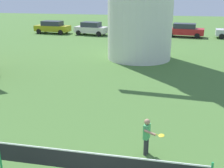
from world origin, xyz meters
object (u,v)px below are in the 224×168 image
Objects in this scene: tennis_net at (97,163)px; parked_car_black at (134,29)px; player_far at (147,135)px; parked_car_mustard at (52,27)px; parked_car_cream at (91,28)px; parked_car_red at (184,30)px.

parked_car_black reaches higher than tennis_net.
player_far is 29.01m from parked_car_mustard.
tennis_net is at bearing -85.02° from parked_car_black.
parked_car_cream is (5.17, -0.31, -0.00)m from parked_car_mustard.
parked_car_cream is 0.89× the size of parked_car_red.
parked_car_cream is at bearing -177.19° from parked_car_black.
parked_car_mustard and parked_car_red have the same top height.
parked_car_mustard is at bearing -178.72° from parked_car_red.
player_far is 25.59m from parked_car_black.
parked_car_cream is at bearing -3.46° from parked_car_mustard.
parked_car_black is (5.29, 0.26, 0.00)m from parked_car_cream.
parked_car_mustard is 10.47m from parked_car_black.
parked_car_cream is (-8.86, 25.08, 0.10)m from player_far.
tennis_net is 1.30× the size of parked_car_mustard.
player_far is at bearing -61.09° from parked_car_mustard.
parked_car_cream is at bearing -176.51° from parked_car_red.
parked_car_cream is (-7.66, 26.87, 0.12)m from tennis_net.
player_far is at bearing -94.97° from parked_car_red.
parked_car_mustard is 1.10× the size of parked_car_cream.
tennis_net is at bearing -74.09° from parked_car_cream.
parked_car_red is at bearing 4.12° from parked_car_black.
parked_car_black is (-2.36, 27.13, 0.12)m from tennis_net.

